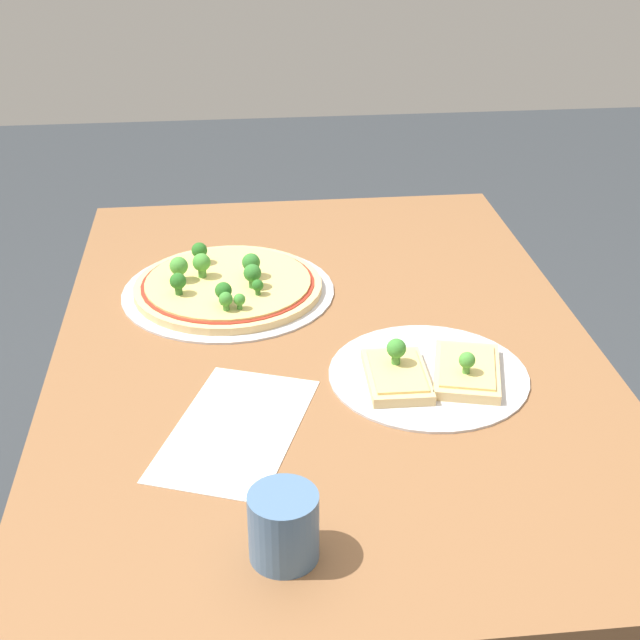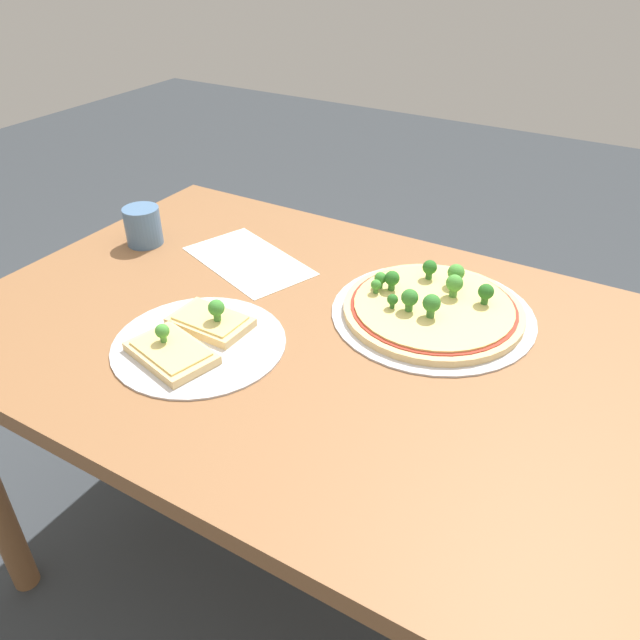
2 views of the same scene
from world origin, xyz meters
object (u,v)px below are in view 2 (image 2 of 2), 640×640
Objects in this scene: pizza_tray_whole at (433,308)px; drinking_cup at (143,226)px; pizza_tray_slice at (194,339)px; dining_table at (305,364)px.

pizza_tray_whole is 4.44× the size of drinking_cup.
drinking_cup is (-0.69, -0.06, 0.03)m from pizza_tray_whole.
drinking_cup is at bearing 144.93° from pizza_tray_slice.
pizza_tray_whole is at bearing 43.10° from pizza_tray_slice.
pizza_tray_slice is (-0.14, -0.15, 0.10)m from dining_table.
drinking_cup is at bearing 168.32° from dining_table.
drinking_cup is (-0.50, 0.10, 0.14)m from dining_table.
dining_table is 0.23m from pizza_tray_slice.
pizza_tray_whole reaches higher than dining_table.
drinking_cup reaches higher than pizza_tray_slice.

